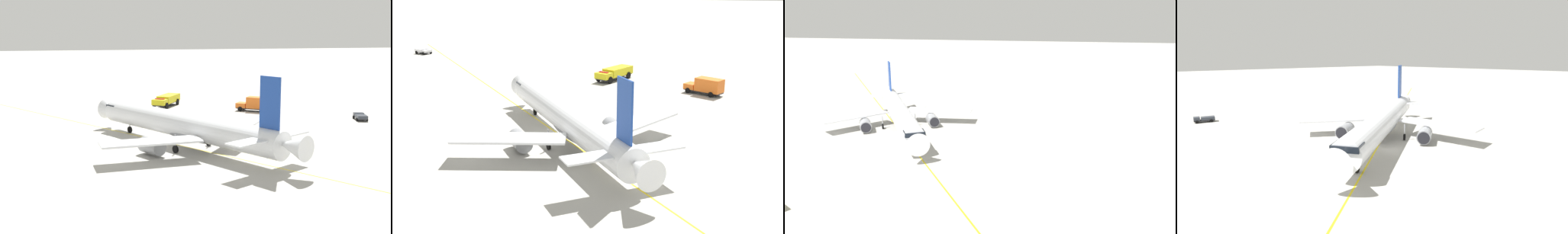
# 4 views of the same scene
# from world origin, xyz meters

# --- Properties ---
(ground_plane) EXTENTS (600.00, 600.00, 0.00)m
(ground_plane) POSITION_xyz_m (0.00, 0.00, 0.00)
(ground_plane) COLOR #ADAAA3
(airliner_main) EXTENTS (38.95, 27.90, 11.98)m
(airliner_main) POSITION_xyz_m (-3.16, -3.94, 3.19)
(airliner_main) COLOR white
(airliner_main) RESTS_ON ground_plane
(baggage_truck_truck) EXTENTS (4.33, 2.87, 1.22)m
(baggage_truck_truck) POSITION_xyz_m (13.48, -40.91, 0.72)
(baggage_truck_truck) COLOR #232326
(baggage_truck_truck) RESTS_ON ground_plane
(taxiway_centreline) EXTENTS (154.19, 110.46, 0.01)m
(taxiway_centreline) POSITION_xyz_m (1.95, -0.75, 0.00)
(taxiway_centreline) COLOR yellow
(taxiway_centreline) RESTS_ON ground_plane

